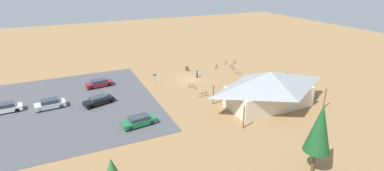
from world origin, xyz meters
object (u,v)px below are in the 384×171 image
bicycle_blue_near_porch (192,86)px  car_green_by_curb (139,121)px  bike_pavilion (269,87)px  lot_sign (155,78)px  bicycle_black_by_bin (203,94)px  bicycle_purple_trailside (232,67)px  car_silver_far_end (50,104)px  car_black_back_corner (99,100)px  bicycle_red_lone_east (250,76)px  visitor_by_pavilion (197,73)px  bicycle_orange_yard_right (226,62)px  car_maroon_end_stall (99,83)px  trash_bin (187,69)px  bicycle_silver_front_row (235,62)px  bicycle_white_yard_front (237,72)px  car_white_second_row (4,108)px  bicycle_yellow_back_row (216,66)px  pine_center (320,128)px

bicycle_blue_near_porch → car_green_by_curb: car_green_by_curb is taller
bike_pavilion → lot_sign: 20.70m
bicycle_black_by_bin → bicycle_purple_trailside: size_ratio=1.01×
car_silver_far_end → car_black_back_corner: (-6.89, 1.74, -0.04)m
bicycle_red_lone_east → visitor_by_pavilion: (9.26, -4.70, 0.52)m
bicycle_orange_yard_right → car_maroon_end_stall: size_ratio=0.32×
trash_bin → car_silver_far_end: 27.34m
car_maroon_end_stall → bicycle_black_by_bin: bearing=142.4°
lot_sign → car_black_back_corner: size_ratio=0.45×
bicycle_black_by_bin → bicycle_silver_front_row: size_ratio=1.28×
bicycle_white_yard_front → car_white_second_row: 40.82m
car_green_by_curb → trash_bin: bearing=-129.3°
bicycle_yellow_back_row → bicycle_blue_near_porch: bicycle_yellow_back_row is taller
pine_center → bicycle_purple_trailside: (-10.90, -32.76, -4.67)m
lot_sign → bicycle_blue_near_porch: size_ratio=1.42×
bicycle_purple_trailside → car_silver_far_end: 35.94m
pine_center → car_green_by_curb: size_ratio=1.62×
bicycle_black_by_bin → bicycle_white_yard_front: bearing=-147.5°
bike_pavilion → bicycle_silver_front_row: bearing=-109.7°
visitor_by_pavilion → bicycle_orange_yard_right: bearing=-150.2°
pine_center → car_maroon_end_stall: pine_center is taller
bicycle_black_by_bin → visitor_by_pavilion: bearing=-109.2°
bike_pavilion → bicycle_black_by_bin: bike_pavilion is taller
bicycle_silver_front_row → bicycle_orange_yard_right: bearing=-30.1°
bicycle_yellow_back_row → visitor_by_pavilion: size_ratio=0.80×
bicycle_blue_near_porch → bicycle_orange_yard_right: 16.77m
car_white_second_row → car_green_by_curb: car_white_second_row is taller
lot_sign → pine_center: size_ratio=0.29×
bicycle_red_lone_east → visitor_by_pavilion: 10.40m
bicycle_orange_yard_right → car_green_by_curb: car_green_by_curb is taller
car_white_second_row → car_green_by_curb: 20.84m
bicycle_blue_near_porch → car_silver_far_end: size_ratio=0.35×
bicycle_black_by_bin → bicycle_red_lone_east: bicycle_red_lone_east is taller
bicycle_blue_near_porch → visitor_by_pavilion: visitor_by_pavilion is taller
lot_sign → car_green_by_curb: 15.22m
bicycle_blue_near_porch → bicycle_red_lone_east: (-12.44, 0.08, 0.01)m
lot_sign → bicycle_black_by_bin: (-5.68, 8.50, -1.04)m
car_silver_far_end → car_white_second_row: 6.27m
bicycle_silver_front_row → visitor_by_pavilion: visitor_by_pavilion is taller
bicycle_black_by_bin → car_black_back_corner: bearing=-13.5°
visitor_by_pavilion → car_white_second_row: bearing=3.4°
bicycle_white_yard_front → car_silver_far_end: 34.71m
bicycle_purple_trailside → bicycle_white_yard_front: bicycle_white_yard_front is taller
bicycle_orange_yard_right → car_white_second_row: size_ratio=0.31×
bicycle_blue_near_porch → car_silver_far_end: bearing=-3.7°
bicycle_blue_near_porch → car_white_second_row: bearing=-5.3°
bike_pavilion → bicycle_red_lone_east: (-5.01, -11.62, -2.80)m
lot_sign → car_green_by_curb: bearing=64.0°
bicycle_silver_front_row → car_white_second_row: bearing=8.5°
bicycle_purple_trailside → car_black_back_corner: bearing=13.3°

